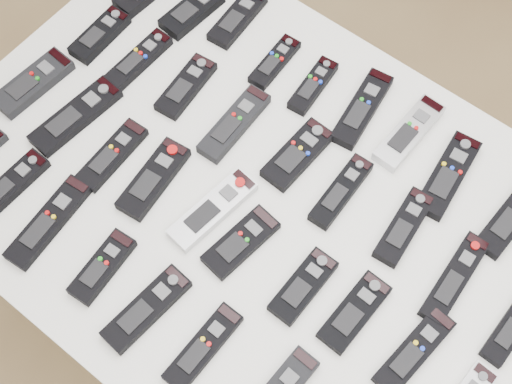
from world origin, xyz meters
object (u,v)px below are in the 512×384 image
Objects in this scene: remote_8 at (512,217)px; remote_12 at (186,86)px; remote_19 at (33,83)px; remote_33 at (147,309)px; remote_3 at (275,62)px; remote_16 at (404,227)px; remote_13 at (234,124)px; remote_22 at (154,179)px; remote_27 at (414,351)px; remote_2 at (238,18)px; remote_31 at (49,222)px; remote_10 at (100,35)px; remote_14 at (298,154)px; remote_15 at (341,191)px; remote_5 at (362,109)px; remote_11 at (139,60)px; remote_20 at (76,116)px; remote_7 at (448,175)px; table at (256,209)px; remote_30 at (10,185)px; remote_32 at (102,267)px; remote_25 at (303,286)px; remote_21 at (112,155)px; remote_6 at (409,133)px; remote_4 at (313,86)px; remote_34 at (203,347)px; remote_26 at (354,312)px; remote_17 at (454,278)px; remote_23 at (213,209)px; remote_24 at (241,242)px; remote_1 at (192,11)px.

remote_8 is 1.19× the size of remote_12.
remote_19 is 0.55m from remote_33.
remote_16 is (0.42, -0.15, 0.00)m from remote_3.
remote_13 and remote_19 have the same top height.
remote_27 is at bearing -3.69° from remote_22.
remote_2 is 0.60m from remote_31.
remote_10 is 0.37m from remote_13.
remote_10 is 0.91× the size of remote_14.
remote_2 is 0.47m from remote_15.
remote_5 is 1.15× the size of remote_11.
remote_8 is 0.91× the size of remote_20.
remote_8 is (0.14, -0.00, -0.00)m from remote_7.
remote_30 is (-0.38, -0.28, 0.07)m from table.
remote_3 is at bearing 81.31° from remote_22.
remote_33 is (0.12, -0.01, -0.00)m from remote_32.
remote_32 reaches higher than remote_25.
remote_2 is at bearing 90.17° from remote_21.
remote_6 is at bearing 156.53° from remote_7.
remote_27 is (0.80, 0.02, -0.00)m from remote_20.
remote_4 is 0.84× the size of remote_34.
remote_5 is 0.27m from remote_16.
remote_14 is (-0.15, -0.18, -0.00)m from remote_6.
remote_22 is 1.13× the size of remote_26.
remote_14 is 0.45m from remote_20.
remote_12 is at bearing 104.50° from remote_32.
remote_10 is 0.51m from remote_14.
remote_21 is at bearing -109.97° from remote_3.
remote_17 is (0.52, -0.01, -0.00)m from remote_13.
remote_14 is 0.42m from remote_33.
remote_23 is at bearing -139.27° from remote_7.
remote_23 is at bearing -140.39° from remote_8.
remote_4 reaches higher than remote_24.
remote_13 is at bearing 39.67° from remote_20.
table is at bearing 119.49° from remote_24.
remote_3 is 0.19m from remote_12.
remote_1 is 0.86× the size of remote_33.
remote_31 is at bearing -157.40° from remote_26.
remote_2 is at bearing 124.42° from remote_34.
remote_10 reaches higher than remote_2.
remote_4 is 0.85× the size of remote_30.
remote_2 and remote_12 have the same top height.
remote_20 is 0.54m from remote_34.
remote_20 is 1.23× the size of remote_30.
remote_20 is 0.24m from remote_31.
remote_21 is at bearing -177.80° from remote_25.
remote_12 is at bearing 84.17° from remote_31.
remote_19 reaches higher than remote_30.
remote_2 is at bearing 99.96° from remote_22.
remote_22 is at bearing -151.17° from table.
remote_33 is (-0.14, -0.40, -0.00)m from remote_15.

